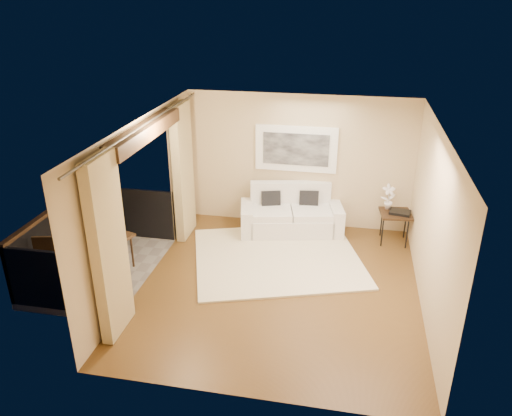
% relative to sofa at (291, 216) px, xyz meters
% --- Properties ---
extents(floor, '(5.00, 5.00, 0.00)m').
position_rel_sofa_xyz_m(floor, '(0.08, -2.09, -0.34)').
color(floor, brown).
rests_on(floor, ground).
extents(room_shell, '(5.00, 6.40, 5.00)m').
position_rel_sofa_xyz_m(room_shell, '(-2.05, -2.09, 2.18)').
color(room_shell, white).
rests_on(room_shell, ground).
extents(balcony, '(1.81, 2.60, 1.17)m').
position_rel_sofa_xyz_m(balcony, '(-3.22, -2.09, -0.16)').
color(balcony, '#605B56').
rests_on(balcony, ground).
extents(curtains, '(0.16, 4.80, 2.64)m').
position_rel_sofa_xyz_m(curtains, '(-2.03, -2.09, 1.00)').
color(curtains, tan).
rests_on(curtains, ground).
extents(artwork, '(1.62, 0.07, 0.92)m').
position_rel_sofa_xyz_m(artwork, '(0.02, 0.37, 1.28)').
color(artwork, white).
rests_on(artwork, room_shell).
extents(rug, '(3.59, 3.35, 0.04)m').
position_rel_sofa_xyz_m(rug, '(-0.09, -1.17, -0.32)').
color(rug, beige).
rests_on(rug, floor).
extents(sofa, '(2.14, 1.26, 0.96)m').
position_rel_sofa_xyz_m(sofa, '(0.00, 0.00, 0.00)').
color(sofa, white).
rests_on(sofa, floor).
extents(side_table, '(0.63, 0.63, 0.62)m').
position_rel_sofa_xyz_m(side_table, '(2.01, -0.09, 0.22)').
color(side_table, black).
rests_on(side_table, floor).
extents(tray, '(0.43, 0.35, 0.05)m').
position_rel_sofa_xyz_m(tray, '(2.09, -0.11, 0.30)').
color(tray, black).
rests_on(tray, side_table).
extents(orchid, '(0.31, 0.26, 0.51)m').
position_rel_sofa_xyz_m(orchid, '(1.86, 0.05, 0.53)').
color(orchid, white).
rests_on(orchid, side_table).
extents(bistro_table, '(0.74, 0.74, 0.69)m').
position_rel_sofa_xyz_m(bistro_table, '(-2.79, -2.19, 0.27)').
color(bistro_table, black).
rests_on(bistro_table, balcony).
extents(balcony_chair_far, '(0.44, 0.45, 0.96)m').
position_rel_sofa_xyz_m(balcony_chair_far, '(-3.29, -1.52, 0.22)').
color(balcony_chair_far, black).
rests_on(balcony_chair_far, balcony).
extents(balcony_chair_near, '(0.47, 0.47, 0.90)m').
position_rel_sofa_xyz_m(balcony_chair_near, '(-3.61, -2.85, 0.18)').
color(balcony_chair_near, black).
rests_on(balcony_chair_near, balcony).
extents(ice_bucket, '(0.18, 0.18, 0.20)m').
position_rel_sofa_xyz_m(ice_bucket, '(-2.90, -2.08, 0.45)').
color(ice_bucket, white).
rests_on(ice_bucket, bistro_table).
extents(candle, '(0.06, 0.06, 0.07)m').
position_rel_sofa_xyz_m(candle, '(-2.71, -2.01, 0.39)').
color(candle, red).
rests_on(candle, bistro_table).
extents(vase, '(0.04, 0.04, 0.18)m').
position_rel_sofa_xyz_m(vase, '(-2.86, -2.39, 0.44)').
color(vase, white).
rests_on(vase, bistro_table).
extents(glass_a, '(0.06, 0.06, 0.12)m').
position_rel_sofa_xyz_m(glass_a, '(-2.61, -2.30, 0.41)').
color(glass_a, silver).
rests_on(glass_a, bistro_table).
extents(glass_b, '(0.06, 0.06, 0.12)m').
position_rel_sofa_xyz_m(glass_b, '(-2.65, -2.13, 0.41)').
color(glass_b, silver).
rests_on(glass_b, bistro_table).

